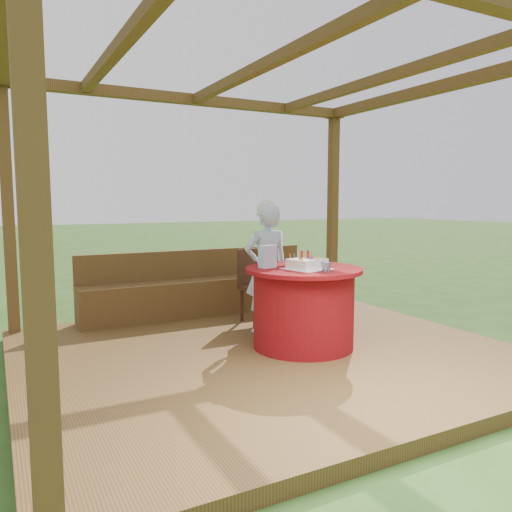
{
  "coord_description": "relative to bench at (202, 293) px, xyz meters",
  "views": [
    {
      "loc": [
        -2.28,
        -4.07,
        1.54
      ],
      "look_at": [
        0.0,
        0.25,
        1.0
      ],
      "focal_mm": 35.0,
      "sensor_mm": 36.0,
      "label": 1
    }
  ],
  "objects": [
    {
      "name": "chair",
      "position": [
        0.44,
        -0.67,
        0.2
      ],
      "size": [
        0.41,
        0.41,
        0.86
      ],
      "color": "#3E2113",
      "rests_on": "deck"
    },
    {
      "name": "table",
      "position": [
        0.35,
        -1.8,
        0.13
      ],
      "size": [
        1.12,
        1.12,
        0.78
      ],
      "color": "maroon",
      "rests_on": "deck"
    },
    {
      "name": "birthday_cake",
      "position": [
        0.32,
        -1.9,
        0.57
      ],
      "size": [
        0.45,
        0.45,
        0.17
      ],
      "color": "white",
      "rests_on": "table"
    },
    {
      "name": "deck",
      "position": [
        0.0,
        -1.72,
        -0.32
      ],
      "size": [
        4.5,
        4.0,
        0.12
      ],
      "primitive_type": "cube",
      "color": "brown",
      "rests_on": "ground"
    },
    {
      "name": "drinking_glass",
      "position": [
        0.35,
        -2.15,
        0.56
      ],
      "size": [
        0.1,
        0.1,
        0.09
      ],
      "primitive_type": "imported",
      "rotation": [
        0.0,
        0.0,
        -0.01
      ],
      "color": "white",
      "rests_on": "table"
    },
    {
      "name": "bench",
      "position": [
        0.0,
        0.0,
        0.0
      ],
      "size": [
        3.0,
        0.42,
        0.8
      ],
      "color": "brown",
      "rests_on": "deck"
    },
    {
      "name": "ground",
      "position": [
        0.0,
        -1.72,
        -0.38
      ],
      "size": [
        60.0,
        60.0,
        0.0
      ],
      "primitive_type": "plane",
      "color": "#294E1A",
      "rests_on": "ground"
    },
    {
      "name": "pergola",
      "position": [
        0.0,
        -1.72,
        2.02
      ],
      "size": [
        4.5,
        4.0,
        2.72
      ],
      "color": "brown",
      "rests_on": "deck"
    },
    {
      "name": "elderly_woman",
      "position": [
        0.3,
        -1.14,
        0.45
      ],
      "size": [
        0.52,
        0.36,
        1.43
      ],
      "color": "#98C4E2",
      "rests_on": "deck"
    },
    {
      "name": "gift_bag",
      "position": [
        0.03,
        -1.64,
        0.63
      ],
      "size": [
        0.16,
        0.12,
        0.22
      ],
      "primitive_type": "cube",
      "rotation": [
        0.0,
        0.0,
        0.13
      ],
      "color": "#E493CB",
      "rests_on": "table"
    }
  ]
}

